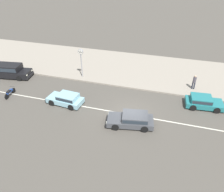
% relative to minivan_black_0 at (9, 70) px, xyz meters
% --- Properties ---
extents(ground_plane, '(160.00, 160.00, 0.00)m').
position_rel_minivan_black_0_xyz_m(ground_plane, '(15.47, -3.32, -0.85)').
color(ground_plane, '#544F47').
extents(lane_centre_stripe, '(50.40, 0.14, 0.01)m').
position_rel_minivan_black_0_xyz_m(lane_centre_stripe, '(15.47, -3.32, -0.84)').
color(lane_centre_stripe, silver).
rests_on(lane_centre_stripe, ground).
extents(kerb_strip, '(68.00, 10.00, 0.15)m').
position_rel_minivan_black_0_xyz_m(kerb_strip, '(15.47, 6.30, -0.77)').
color(kerb_strip, '#9E9384').
rests_on(kerb_strip, ground).
extents(minivan_black_0, '(5.03, 2.51, 1.56)m').
position_rel_minivan_black_0_xyz_m(minivan_black_0, '(0.00, 0.00, 0.00)').
color(minivan_black_0, black).
rests_on(minivan_black_0, ground).
extents(hatchback_dark_grey_3, '(4.23, 2.40, 1.10)m').
position_rel_minivan_black_0_xyz_m(hatchback_dark_grey_3, '(15.91, -4.66, -0.26)').
color(hatchback_dark_grey_3, '#47494F').
rests_on(hatchback_dark_grey_3, ground).
extents(hatchback_pale_blue_4, '(3.69, 1.93, 1.10)m').
position_rel_minivan_black_0_xyz_m(hatchback_pale_blue_4, '(9.10, -3.36, -0.26)').
color(hatchback_pale_blue_4, '#93C6D6').
rests_on(hatchback_pale_blue_4, ground).
extents(hatchback_teal_5, '(3.64, 2.04, 1.10)m').
position_rel_minivan_black_0_xyz_m(hatchback_teal_5, '(21.84, -0.11, -0.26)').
color(hatchback_teal_5, teal).
rests_on(hatchback_teal_5, ground).
extents(motorcycle_0, '(0.56, 1.77, 0.80)m').
position_rel_minivan_black_0_xyz_m(motorcycle_0, '(2.84, -3.67, -0.43)').
color(motorcycle_0, black).
rests_on(motorcycle_0, ground).
extents(street_clock, '(0.61, 0.22, 3.46)m').
position_rel_minivan_black_0_xyz_m(street_clock, '(8.47, 2.13, 1.85)').
color(street_clock, '#9E9EA3').
rests_on(street_clock, kerb_strip).
extents(pedestrian_near_clock, '(0.34, 0.34, 1.62)m').
position_rel_minivan_black_0_xyz_m(pedestrian_near_clock, '(21.01, 2.93, 0.24)').
color(pedestrian_near_clock, '#232838').
rests_on(pedestrian_near_clock, kerb_strip).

